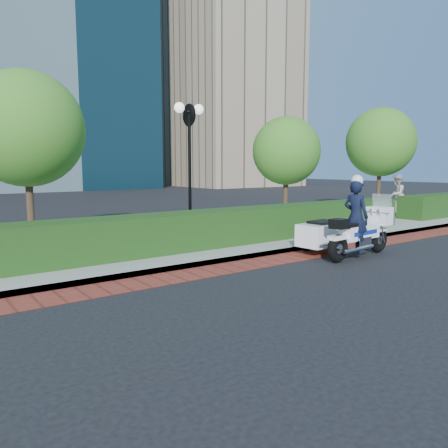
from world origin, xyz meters
TOP-DOWN VIEW (x-y plane):
  - ground at (0.00, 0.00)m, footprint 120.00×120.00m
  - brick_strip at (0.00, 1.50)m, footprint 60.00×1.00m
  - sidewalk at (0.00, 6.00)m, footprint 60.00×8.00m
  - hedge_main at (0.00, 3.60)m, footprint 18.00×1.20m
  - lamppost at (1.00, 5.20)m, footprint 1.02×0.70m
  - tree_b at (-3.50, 6.50)m, footprint 3.20×3.20m
  - tree_c at (6.50, 6.50)m, footprint 2.80×2.80m
  - tree_d at (13.00, 6.50)m, footprint 3.40×3.40m
  - tower_right at (28.00, 38.00)m, footprint 14.00×12.00m
  - police_motorcycle at (3.18, 0.82)m, footprint 2.72×1.93m
  - pedestrian at (12.32, 5.05)m, footprint 1.06×0.91m

SIDE VIEW (x-z plane):
  - ground at x=0.00m, z-range 0.00..0.00m
  - brick_strip at x=0.00m, z-range 0.00..0.01m
  - sidewalk at x=0.00m, z-range 0.00..0.15m
  - hedge_main at x=0.00m, z-range 0.15..1.15m
  - police_motorcycle at x=3.18m, z-range -0.35..1.85m
  - pedestrian at x=12.32m, z-range 0.15..2.04m
  - lamppost at x=1.00m, z-range 0.85..5.06m
  - tree_c at x=6.50m, z-range 0.90..5.20m
  - tree_b at x=-3.50m, z-range 0.99..5.88m
  - tree_d at x=13.00m, z-range 1.03..6.19m
  - tower_right at x=28.00m, z-range 0.00..28.00m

